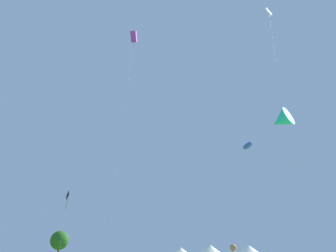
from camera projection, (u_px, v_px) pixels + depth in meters
The scene contains 8 objects.
kite_black_diamond at pixel (67, 197), 48.39m from camera, with size 0.92×2.40×10.46m.
kite_purple_box at pixel (134, 37), 51.26m from camera, with size 2.09×2.90×35.38m.
kite_white_diamond at pixel (270, 19), 46.54m from camera, with size 2.02×3.01×36.19m.
kite_cyan_delta at pixel (281, 120), 28.31m from camera, with size 3.64×2.71×13.70m.
kite_blue_parafoil at pixel (247, 146), 52.69m from camera, with size 2.11×3.46×18.66m.
festival_tent_right at pixel (211, 251), 67.41m from camera, with size 4.50×4.50×2.92m.
festival_tent_left at pixel (249, 252), 66.77m from camera, with size 4.38×4.38×2.85m.
tree_distant_left at pixel (60, 240), 80.22m from camera, with size 4.67×4.67×6.65m.
Camera 1 is at (2.84, -2.49, 1.49)m, focal length 33.35 mm.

